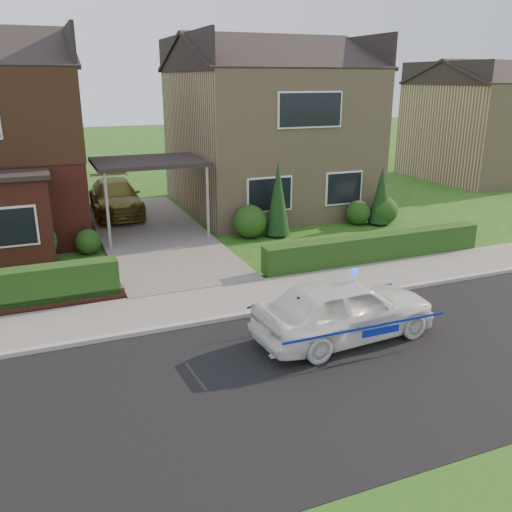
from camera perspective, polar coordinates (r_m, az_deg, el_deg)
ground at (r=10.48m, az=2.08°, el=-13.41°), size 120.00×120.00×0.00m
road at (r=10.48m, az=2.08°, el=-13.41°), size 60.00×6.00×0.02m
kerb at (r=12.96m, az=-3.48°, el=-6.60°), size 60.00×0.16×0.12m
sidewalk at (r=13.88m, az=-4.89°, el=-4.94°), size 60.00×2.00×0.10m
driveway at (r=20.22m, az=-10.80°, el=2.30°), size 3.80×12.00×0.12m
house_right at (r=24.14m, az=1.11°, el=13.87°), size 7.50×8.06×7.25m
carport_link at (r=19.64m, az=-11.22°, el=9.57°), size 3.80×3.00×2.77m
hedge_right at (r=17.38m, az=12.36°, el=-0.65°), size 7.50×0.55×0.80m
shrub_left_mid at (r=18.08m, az=-22.26°, el=1.32°), size 1.32×1.32×1.32m
shrub_left_near at (r=18.48m, az=-17.25°, el=1.44°), size 0.84×0.84×0.84m
shrub_right_near at (r=19.46m, az=-0.64°, el=3.65°), size 1.20×1.20×1.20m
shrub_right_mid at (r=21.64m, az=10.70°, el=4.50°), size 0.96×0.96×0.96m
shrub_right_far at (r=21.93m, az=13.34°, el=4.67°), size 1.08×1.08×1.08m
conifer_a at (r=19.50m, az=2.32°, el=5.78°), size 0.90×0.90×2.60m
conifer_b at (r=21.70m, az=13.01°, el=6.07°), size 0.90×0.90×2.20m
neighbour_right at (r=33.95m, az=22.76°, el=11.96°), size 6.50×7.00×5.20m
police_car at (r=12.02m, az=9.33°, el=-5.52°), size 3.80×4.25×1.57m
driveway_car at (r=23.28m, az=-14.60°, el=6.02°), size 2.08×4.78×1.37m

